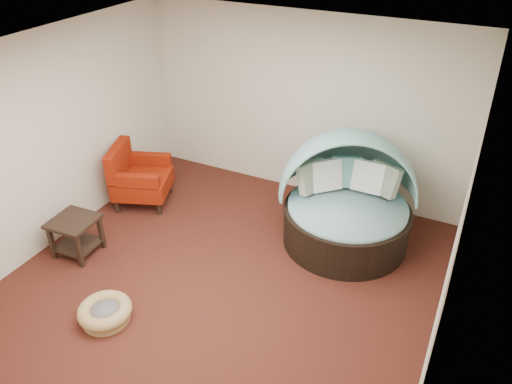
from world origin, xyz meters
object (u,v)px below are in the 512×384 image
at_px(pet_basket, 105,312).
at_px(side_table, 76,232).
at_px(canopy_daybed, 348,194).
at_px(red_armchair, 138,177).

xyz_separation_m(pet_basket, side_table, (-1.14, 0.80, 0.23)).
bearing_deg(side_table, pet_basket, -35.18).
xyz_separation_m(canopy_daybed, red_armchair, (-3.14, -0.48, -0.28)).
relative_size(canopy_daybed, pet_basket, 3.11).
xyz_separation_m(canopy_daybed, side_table, (-3.08, -1.89, -0.38)).
height_order(red_armchair, side_table, red_armchair).
bearing_deg(pet_basket, canopy_daybed, 54.26).
height_order(canopy_daybed, red_armchair, canopy_daybed).
xyz_separation_m(pet_basket, red_armchair, (-1.20, 2.21, 0.33)).
distance_m(pet_basket, side_table, 1.41).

